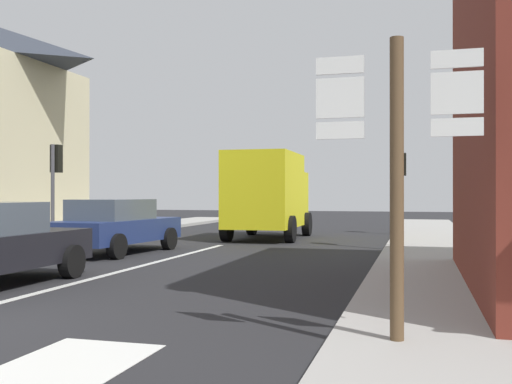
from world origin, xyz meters
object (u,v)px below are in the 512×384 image
Objects in this scene: sedan_far at (116,225)px; traffic_light_near_right at (396,153)px; delivery_truck at (268,193)px; route_sign_post at (397,165)px; traffic_light_near_left at (55,170)px; traffic_light_far_right at (402,174)px.

sedan_far is 8.22m from traffic_light_near_right.
traffic_light_near_right is at bearing -33.48° from delivery_truck.
traffic_light_near_left is at bearing 136.11° from route_sign_post.
delivery_truck is 5.92m from traffic_light_far_right.
traffic_light_far_right is 1.01× the size of traffic_light_near_left.
traffic_light_near_left is at bearing -175.71° from traffic_light_near_right.
route_sign_post is (7.74, -8.45, 1.15)m from sedan_far.
traffic_light_near_left is (-10.73, -7.49, -0.03)m from traffic_light_far_right.
traffic_light_near_right is at bearing 22.62° from sedan_far.
traffic_light_near_right is 1.16× the size of traffic_light_far_right.
delivery_truck is (2.75, 6.10, 0.89)m from sedan_far.
route_sign_post reaches higher than sedan_far.
traffic_light_near_right is 1.18× the size of traffic_light_near_left.
traffic_light_near_right reaches higher than delivery_truck.
delivery_truck is at bearing 65.77° from sedan_far.
traffic_light_far_right reaches higher than traffic_light_near_left.
delivery_truck is at bearing -141.61° from traffic_light_far_right.
delivery_truck is 5.63m from traffic_light_near_right.
traffic_light_far_right is at bearing 91.24° from route_sign_post.
sedan_far is at bearing -157.38° from traffic_light_near_right.
traffic_light_far_right reaches higher than delivery_truck.
traffic_light_near_right reaches higher than traffic_light_near_left.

